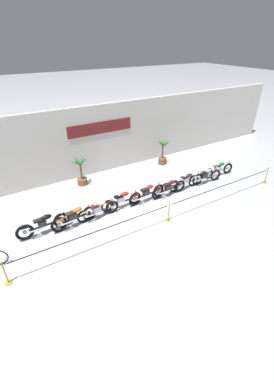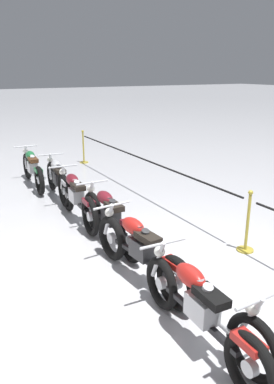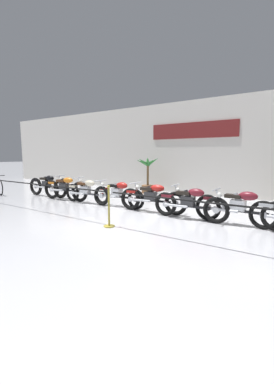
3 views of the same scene
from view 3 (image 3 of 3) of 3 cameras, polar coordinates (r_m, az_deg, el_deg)
name	(u,v)px [view 3 (image 3 of 3)]	position (r m, az deg, el deg)	size (l,w,h in m)	color
ground_plane	(141,216)	(7.57, 0.79, -5.41)	(120.00, 120.00, 0.00)	silver
back_wall	(204,148)	(11.97, 14.73, 9.50)	(28.00, 0.29, 4.20)	silver
motorcycle_black_0	(48,186)	(11.68, -19.26, 1.34)	(2.38, 0.62, 0.96)	black
motorcycle_orange_1	(65,188)	(10.52, -15.69, 0.78)	(2.26, 0.62, 0.96)	black
motorcycle_cream_2	(86,191)	(9.67, -11.17, 0.21)	(2.16, 0.62, 0.92)	black
motorcycle_red_3	(118,194)	(8.90, -4.20, -0.39)	(2.24, 0.62, 0.91)	black
motorcycle_red_4	(152,198)	(7.99, 3.40, -1.34)	(2.29, 0.62, 0.94)	black
motorcycle_maroon_5	(190,203)	(7.26, 11.66, -2.46)	(2.20, 0.62, 0.93)	black
motorcycle_maroon_6	(240,208)	(6.99, 21.96, -3.24)	(2.41, 0.62, 0.94)	black
potted_palm_right_of_row	(148,176)	(12.07, 2.38, 3.63)	(1.03, 1.21, 1.76)	brown
stanchion_far_left	(68,192)	(7.43, -15.04, 0.07)	(14.21, 0.28, 1.05)	gold
stanchion_mid_left	(109,213)	(6.46, -6.24, -4.59)	(0.28, 0.28, 1.05)	gold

